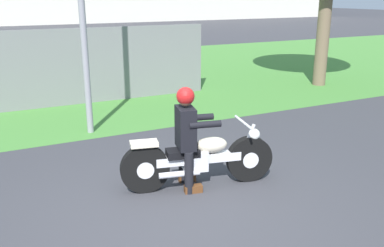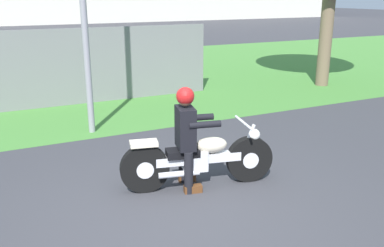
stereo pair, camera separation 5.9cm
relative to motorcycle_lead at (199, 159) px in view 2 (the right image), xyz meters
name	(u,v)px [view 2 (the right image)]	position (x,y,z in m)	size (l,w,h in m)	color
ground	(184,217)	(-0.55, -0.69, -0.40)	(120.00, 120.00, 0.00)	#38383D
grass_verge	(56,80)	(-0.55, 8.65, -0.39)	(60.00, 12.00, 0.01)	#478438
motorcycle_lead	(199,159)	(0.00, 0.00, 0.00)	(2.11, 0.76, 0.89)	black
rider_lead	(187,130)	(-0.16, 0.04, 0.42)	(0.62, 0.54, 1.41)	black
fence_segment	(71,67)	(-0.65, 5.37, 0.50)	(7.00, 0.06, 1.80)	slate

